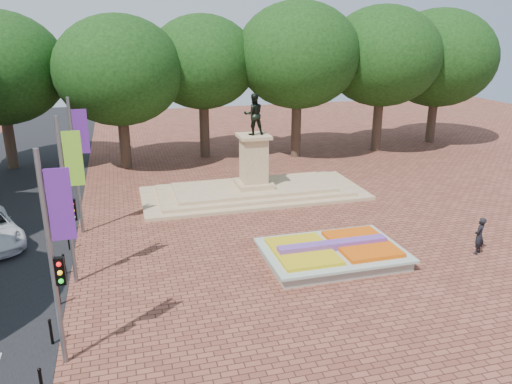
# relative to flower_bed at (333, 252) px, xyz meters

# --- Properties ---
(ground) EXTENTS (90.00, 90.00, 0.00)m
(ground) POSITION_rel_flower_bed_xyz_m (-1.03, 2.00, -0.38)
(ground) COLOR brown
(ground) RESTS_ON ground
(flower_bed) EXTENTS (6.30, 4.30, 0.91)m
(flower_bed) POSITION_rel_flower_bed_xyz_m (0.00, 0.00, 0.00)
(flower_bed) COLOR gray
(flower_bed) RESTS_ON ground
(monument) EXTENTS (14.00, 6.00, 6.40)m
(monument) POSITION_rel_flower_bed_xyz_m (-1.03, 10.00, 0.50)
(monument) COLOR tan
(monument) RESTS_ON ground
(tree_row_back) EXTENTS (44.80, 8.80, 10.43)m
(tree_row_back) POSITION_rel_flower_bed_xyz_m (1.31, 20.00, 6.29)
(tree_row_back) COLOR #35241D
(tree_row_back) RESTS_ON ground
(banner_poles) EXTENTS (0.88, 11.17, 7.00)m
(banner_poles) POSITION_rel_flower_bed_xyz_m (-11.10, 0.69, 3.50)
(banner_poles) COLOR slate
(banner_poles) RESTS_ON ground
(bollard_row) EXTENTS (0.12, 13.12, 0.98)m
(bollard_row) POSITION_rel_flower_bed_xyz_m (-11.73, 0.50, 0.15)
(bollard_row) COLOR black
(bollard_row) RESTS_ON ground
(pedestrian) EXTENTS (0.78, 0.72, 1.79)m
(pedestrian) POSITION_rel_flower_bed_xyz_m (6.87, -1.16, 0.52)
(pedestrian) COLOR black
(pedestrian) RESTS_ON ground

